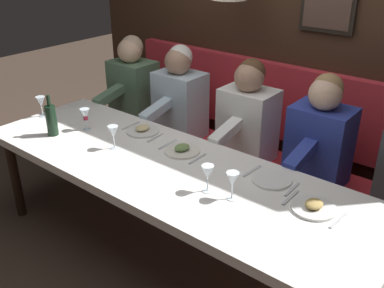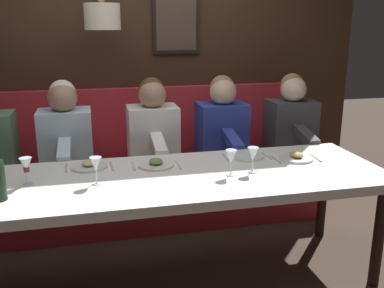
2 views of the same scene
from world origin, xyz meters
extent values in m
plane|color=#423328|center=(0.00, 0.00, 0.00)|extent=(12.00, 12.00, 0.00)
cube|color=white|center=(0.00, 0.00, 0.71)|extent=(0.90, 2.77, 0.06)
cylinder|color=black|center=(-0.35, -1.29, 0.34)|extent=(0.07, 0.07, 0.68)
cylinder|color=black|center=(0.35, -1.29, 0.34)|extent=(0.07, 0.07, 0.68)
cube|color=red|center=(0.89, 0.00, 0.23)|extent=(0.52, 2.97, 0.45)
cube|color=#382316|center=(1.48, 0.00, 1.45)|extent=(0.10, 4.17, 2.90)
cube|color=red|center=(1.39, 0.00, 0.77)|extent=(0.10, 2.97, 0.64)
cube|color=black|center=(1.42, -0.33, 1.64)|extent=(0.04, 0.42, 0.51)
cube|color=#4C382D|center=(1.40, -0.33, 1.64)|extent=(0.01, 0.36, 0.45)
cylinder|color=beige|center=(1.08, 0.32, 1.70)|extent=(0.28, 0.28, 0.20)
cube|color=#3D3D42|center=(0.89, -1.24, 0.73)|extent=(0.30, 0.40, 0.56)
sphere|color=beige|center=(0.87, -1.24, 1.11)|extent=(0.22, 0.22, 0.22)
sphere|color=#937047|center=(0.90, -1.24, 1.14)|extent=(0.20, 0.20, 0.20)
cube|color=#3D3D42|center=(0.60, -1.24, 0.77)|extent=(0.33, 0.09, 0.14)
cube|color=#283893|center=(0.89, -0.61, 0.73)|extent=(0.30, 0.40, 0.56)
sphere|color=#D1A889|center=(0.87, -0.61, 1.11)|extent=(0.22, 0.22, 0.22)
sphere|color=#937047|center=(0.90, -0.61, 1.14)|extent=(0.20, 0.20, 0.20)
cube|color=#283893|center=(0.60, -0.61, 0.77)|extent=(0.33, 0.09, 0.14)
cube|color=white|center=(0.89, -0.03, 0.73)|extent=(0.30, 0.40, 0.56)
sphere|color=#A37A60|center=(0.87, -0.03, 1.11)|extent=(0.22, 0.22, 0.22)
sphere|color=#4C331E|center=(0.90, -0.03, 1.14)|extent=(0.20, 0.20, 0.20)
cube|color=white|center=(0.60, -0.03, 0.77)|extent=(0.33, 0.09, 0.14)
cube|color=silver|center=(0.89, 0.65, 0.73)|extent=(0.30, 0.40, 0.56)
sphere|color=#A37A60|center=(0.87, 0.65, 1.11)|extent=(0.22, 0.22, 0.22)
sphere|color=silver|center=(0.90, 0.65, 1.14)|extent=(0.20, 0.20, 0.20)
cube|color=silver|center=(0.60, 0.65, 0.77)|extent=(0.33, 0.09, 0.14)
cylinder|color=white|center=(0.25, -0.60, 0.75)|extent=(0.24, 0.24, 0.01)
cube|color=silver|center=(0.23, -0.75, 0.74)|extent=(0.17, 0.02, 0.01)
cube|color=silver|center=(0.27, -0.46, 0.74)|extent=(0.18, 0.03, 0.01)
cylinder|color=silver|center=(0.27, 0.48, 0.75)|extent=(0.24, 0.24, 0.01)
ellipsoid|color=#D1BC84|center=(0.27, 0.48, 0.77)|extent=(0.11, 0.09, 0.04)
cube|color=silver|center=(0.25, 0.33, 0.74)|extent=(0.17, 0.03, 0.01)
cube|color=silver|center=(0.29, 0.62, 0.74)|extent=(0.18, 0.02, 0.01)
cylinder|color=silver|center=(0.20, 0.05, 0.75)|extent=(0.24, 0.24, 0.01)
ellipsoid|color=#668447|center=(0.20, 0.05, 0.77)|extent=(0.11, 0.09, 0.04)
cube|color=silver|center=(0.18, -0.10, 0.74)|extent=(0.17, 0.02, 0.01)
cube|color=silver|center=(0.22, 0.19, 0.74)|extent=(0.18, 0.02, 0.01)
cylinder|color=silver|center=(0.13, -0.92, 0.75)|extent=(0.24, 0.24, 0.01)
ellipsoid|color=#AD8E4C|center=(0.13, -0.92, 0.77)|extent=(0.11, 0.09, 0.04)
cube|color=silver|center=(0.11, -1.07, 0.74)|extent=(0.17, 0.03, 0.01)
cube|color=silver|center=(0.15, -0.78, 0.74)|extent=(0.18, 0.02, 0.01)
cylinder|color=silver|center=(-0.04, 0.44, 0.74)|extent=(0.06, 0.06, 0.00)
cylinder|color=silver|center=(-0.04, 0.44, 0.78)|extent=(0.01, 0.01, 0.07)
cone|color=silver|center=(-0.04, 0.44, 0.86)|extent=(0.07, 0.07, 0.08)
cylinder|color=silver|center=(0.04, 0.83, 0.74)|extent=(0.06, 0.06, 0.00)
cylinder|color=silver|center=(0.04, 0.83, 0.78)|extent=(0.01, 0.01, 0.07)
cone|color=silver|center=(0.04, 0.83, 0.86)|extent=(0.07, 0.07, 0.08)
cylinder|color=maroon|center=(0.04, 0.83, 0.83)|extent=(0.03, 0.03, 0.03)
cylinder|color=silver|center=(-0.08, -0.38, 0.74)|extent=(0.06, 0.06, 0.00)
cylinder|color=silver|center=(-0.08, -0.38, 0.78)|extent=(0.01, 0.01, 0.07)
cone|color=silver|center=(-0.08, -0.38, 0.86)|extent=(0.07, 0.07, 0.08)
cylinder|color=silver|center=(-0.06, -0.53, 0.74)|extent=(0.06, 0.06, 0.00)
cylinder|color=silver|center=(-0.06, -0.53, 0.78)|extent=(0.01, 0.01, 0.07)
cone|color=silver|center=(-0.06, -0.53, 0.86)|extent=(0.07, 0.07, 0.08)
camera|label=1|loc=(-1.77, -1.64, 2.06)|focal=40.94mm
camera|label=2|loc=(-2.51, 0.44, 1.66)|focal=40.71mm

